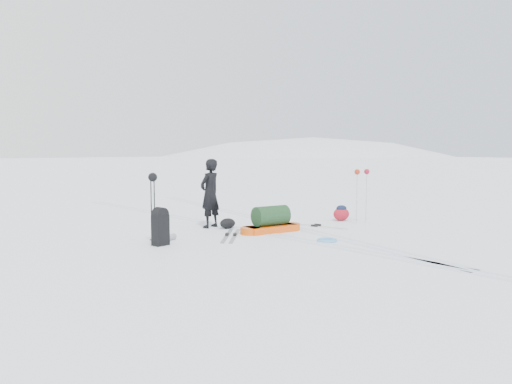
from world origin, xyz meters
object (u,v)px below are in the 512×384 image
pulk_sled (271,222)px  ski_poles_black (153,186)px  expedition_rucksack (161,227)px  skier (210,193)px

pulk_sled → ski_poles_black: bearing=-179.6°
expedition_rucksack → ski_poles_black: 0.86m
pulk_sled → ski_poles_black: 3.07m
skier → expedition_rucksack: skier is taller
pulk_sled → ski_poles_black: ski_poles_black is taller
skier → expedition_rucksack: bearing=14.6°
pulk_sled → expedition_rucksack: (-2.75, 0.16, 0.12)m
ski_poles_black → pulk_sled: bearing=13.6°
skier → pulk_sled: skier is taller
skier → pulk_sled: 1.74m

